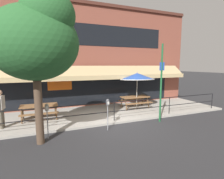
{
  "coord_description": "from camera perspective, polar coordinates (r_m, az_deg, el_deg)",
  "views": [
    {
      "loc": [
        -3.3,
        -7.6,
        2.88
      ],
      "look_at": [
        0.4,
        1.6,
        1.5
      ],
      "focal_mm": 28.0,
      "sensor_mm": 36.0,
      "label": 1
    }
  ],
  "objects": [
    {
      "name": "ground_plane",
      "position": [
        8.77,
        1.48,
        -11.25
      ],
      "size": [
        120.0,
        120.0,
        0.0
      ],
      "primitive_type": "plane",
      "color": "#2D2D30"
    },
    {
      "name": "patio_deck",
      "position": [
        10.54,
        -2.87,
        -7.66
      ],
      "size": [
        15.0,
        4.0,
        0.1
      ],
      "primitive_type": "cube",
      "color": "#ADA89E",
      "rests_on": "ground"
    },
    {
      "name": "restaurant_building",
      "position": [
        12.29,
        -6.43,
        10.61
      ],
      "size": [
        15.0,
        1.6,
        6.98
      ],
      "color": "brown",
      "rests_on": "ground"
    },
    {
      "name": "patio_railing",
      "position": [
        8.81,
        0.72,
        -5.74
      ],
      "size": [
        13.84,
        0.04,
        0.97
      ],
      "color": "black",
      "rests_on": "patio_deck"
    },
    {
      "name": "picnic_table_left",
      "position": [
        9.75,
        -22.65,
        -5.59
      ],
      "size": [
        1.8,
        1.42,
        0.76
      ],
      "color": "brown",
      "rests_on": "patio_deck"
    },
    {
      "name": "picnic_table_centre",
      "position": [
        11.48,
        7.48,
        -3.06
      ],
      "size": [
        1.8,
        1.42,
        0.76
      ],
      "color": "brown",
      "rests_on": "patio_deck"
    },
    {
      "name": "patio_umbrella_centre",
      "position": [
        11.09,
        8.22,
        4.22
      ],
      "size": [
        2.14,
        2.14,
        2.38
      ],
      "color": "#B7B2A8",
      "rests_on": "patio_deck"
    },
    {
      "name": "pedestrian_walking",
      "position": [
        9.15,
        -32.57,
        -4.85
      ],
      "size": [
        0.3,
        0.61,
        1.71
      ],
      "color": "#665B4C",
      "rests_on": "patio_deck"
    },
    {
      "name": "parking_meter_near",
      "position": [
        7.25,
        -20.49,
        -6.42
      ],
      "size": [
        0.15,
        0.16,
        1.42
      ],
      "color": "gray",
      "rests_on": "ground"
    },
    {
      "name": "parking_meter_far",
      "position": [
        7.67,
        -1.42,
        -5.14
      ],
      "size": [
        0.15,
        0.16,
        1.42
      ],
      "color": "gray",
      "rests_on": "ground"
    },
    {
      "name": "street_sign_pole",
      "position": [
        9.08,
        15.75,
        2.18
      ],
      "size": [
        0.28,
        0.09,
        3.93
      ],
      "color": "#1E6033",
      "rests_on": "ground"
    },
    {
      "name": "street_tree_curbside",
      "position": [
        6.71,
        -23.21,
        14.96
      ],
      "size": [
        3.02,
        2.72,
        5.36
      ],
      "color": "brown",
      "rests_on": "ground"
    }
  ]
}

